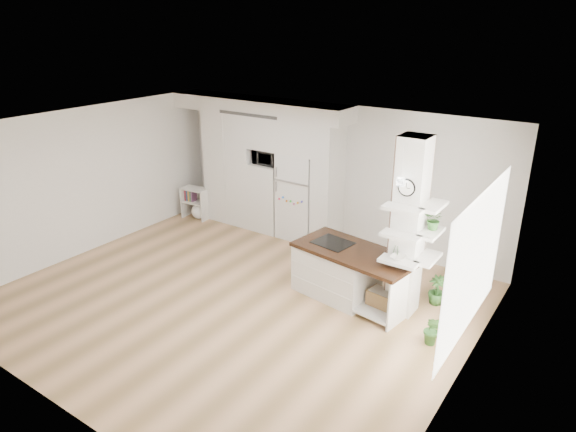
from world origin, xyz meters
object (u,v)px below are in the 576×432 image
Objects in this scene: refrigerator at (300,196)px; floor_plant_a at (433,330)px; kitchen_island at (343,270)px; bookshelf at (197,205)px.

floor_plant_a is (3.52, -2.10, -0.64)m from refrigerator.
kitchen_island is 4.47m from bookshelf.
bookshelf is at bearing 173.13° from kitchen_island.
refrigerator is 3.79× the size of floor_plant_a.
bookshelf is at bearing -170.03° from refrigerator.
refrigerator is 2.50m from kitchen_island.
kitchen_island is 2.90× the size of bookshelf.
bookshelf is 1.51× the size of floor_plant_a.
refrigerator is 0.87× the size of kitchen_island.
refrigerator is at bearing 4.17° from bookshelf.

